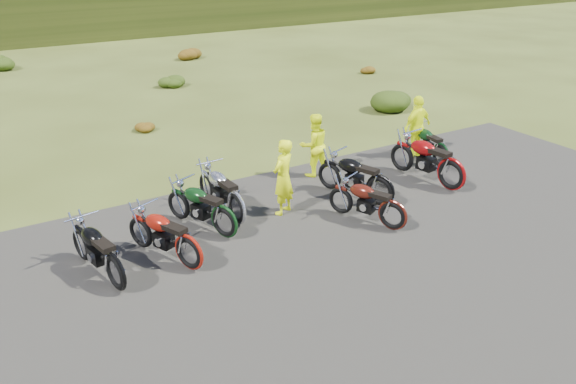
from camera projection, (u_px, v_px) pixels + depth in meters
ground at (306, 252)px, 11.27m from camera, size 300.00×300.00×0.00m
gravel_pad at (368, 302)px, 9.70m from camera, size 20.00×12.00×0.04m
hill_slope at (6, 9)px, 50.34m from camera, size 300.00×45.97×9.37m
shrub_4 at (143, 125)px, 18.17m from camera, size 0.77×0.77×0.45m
shrub_5 at (171, 80)px, 23.64m from camera, size 1.03×1.03×0.61m
shrub_6 at (188, 52)px, 29.11m from camera, size 1.30×1.30×0.77m
shrub_7 at (392, 97)px, 20.51m from camera, size 1.56×1.56×0.92m
shrub_8 at (365, 68)px, 26.11m from camera, size 0.77×0.77×0.45m
motorcycle_0 at (118, 290)px, 10.03m from camera, size 1.09×2.14×1.07m
motorcycle_1 at (191, 270)px, 10.64m from camera, size 1.42×2.14×1.07m
motorcycle_2 at (225, 238)px, 11.77m from camera, size 1.40×2.15×1.07m
motorcycle_3 at (237, 224)px, 12.34m from camera, size 0.84×2.15×1.11m
motorcycle_4 at (391, 230)px, 12.08m from camera, size 1.34×2.02×1.01m
motorcycle_5 at (379, 206)px, 13.18m from camera, size 1.39×2.27×1.13m
motorcycle_6 at (449, 191)px, 13.99m from camera, size 1.11×2.43×1.23m
motorcycle_7 at (439, 168)px, 15.37m from camera, size 0.87×2.00×1.01m
person_middle at (283, 178)px, 12.47m from camera, size 0.76×0.67×1.75m
person_right_a at (314, 146)px, 14.53m from camera, size 0.85×0.69×1.66m
person_right_b at (417, 128)px, 15.78m from camera, size 1.08×0.56×1.77m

